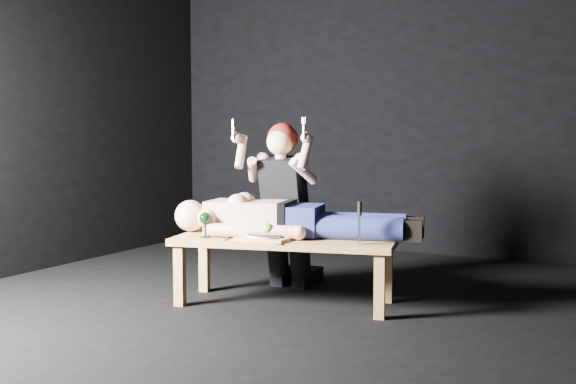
% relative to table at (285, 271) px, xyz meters
% --- Properties ---
extents(ground, '(5.00, 5.00, 0.00)m').
position_rel_table_xyz_m(ground, '(0.11, -0.07, -0.23)').
color(ground, black).
rests_on(ground, ground).
extents(back_wall, '(5.00, 0.00, 5.00)m').
position_rel_table_xyz_m(back_wall, '(0.11, 2.43, 1.27)').
color(back_wall, black).
rests_on(back_wall, ground).
extents(table, '(1.55, 0.84, 0.45)m').
position_rel_table_xyz_m(table, '(0.00, 0.00, 0.00)').
color(table, tan).
rests_on(table, ground).
extents(lying_man, '(1.64, 0.79, 0.28)m').
position_rel_table_xyz_m(lying_man, '(0.03, 0.10, 0.37)').
color(lying_man, tan).
rests_on(lying_man, table).
extents(kneeling_woman, '(0.68, 0.76, 1.25)m').
position_rel_table_xyz_m(kneeling_woman, '(-0.21, 0.47, 0.40)').
color(kneeling_woman, black).
rests_on(kneeling_woman, ground).
extents(serving_tray, '(0.35, 0.26, 0.02)m').
position_rel_table_xyz_m(serving_tray, '(-0.06, -0.16, 0.24)').
color(serving_tray, tan).
rests_on(serving_tray, table).
extents(plate, '(0.23, 0.23, 0.02)m').
position_rel_table_xyz_m(plate, '(-0.06, -0.16, 0.25)').
color(plate, white).
rests_on(plate, serving_tray).
extents(apple, '(0.07, 0.07, 0.07)m').
position_rel_table_xyz_m(apple, '(-0.05, -0.15, 0.30)').
color(apple, '#4B9020').
rests_on(apple, plate).
extents(goblet, '(0.10, 0.10, 0.17)m').
position_rel_table_xyz_m(goblet, '(-0.47, -0.23, 0.31)').
color(goblet, black).
rests_on(goblet, table).
extents(fork_flat, '(0.06, 0.15, 0.01)m').
position_rel_table_xyz_m(fork_flat, '(-0.31, -0.24, 0.23)').
color(fork_flat, '#B2B2B7').
rests_on(fork_flat, table).
extents(knife_flat, '(0.02, 0.16, 0.01)m').
position_rel_table_xyz_m(knife_flat, '(0.06, -0.17, 0.23)').
color(knife_flat, '#B2B2B7').
rests_on(knife_flat, table).
extents(spoon_flat, '(0.10, 0.13, 0.01)m').
position_rel_table_xyz_m(spoon_flat, '(0.00, -0.07, 0.23)').
color(spoon_flat, '#B2B2B7').
rests_on(spoon_flat, table).
extents(carving_knife, '(0.04, 0.04, 0.27)m').
position_rel_table_xyz_m(carving_knife, '(0.55, -0.06, 0.36)').
color(carving_knife, '#B2B2B7').
rests_on(carving_knife, table).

